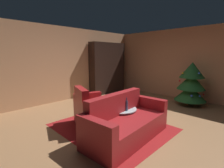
{
  "coord_description": "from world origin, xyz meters",
  "views": [
    {
      "loc": [
        2.56,
        -2.88,
        1.64
      ],
      "look_at": [
        -0.26,
        -0.07,
        0.93
      ],
      "focal_mm": 26.42,
      "sensor_mm": 36.0,
      "label": 1
    }
  ],
  "objects_px": {
    "coffee_table": "(121,110)",
    "bottle_on_table": "(126,105)",
    "decorated_tree": "(191,83)",
    "armchair_red": "(92,113)",
    "couch_red": "(126,123)",
    "bookshelf_unit": "(110,68)",
    "book_stack_on_table": "(123,105)"
  },
  "relations": [
    {
      "from": "bookshelf_unit",
      "to": "couch_red",
      "type": "height_order",
      "value": "bookshelf_unit"
    },
    {
      "from": "armchair_red",
      "to": "book_stack_on_table",
      "type": "xyz_separation_m",
      "value": [
        0.51,
        0.49,
        0.18
      ]
    },
    {
      "from": "bottle_on_table",
      "to": "armchair_red",
      "type": "bearing_deg",
      "value": -149.06
    },
    {
      "from": "couch_red",
      "to": "decorated_tree",
      "type": "height_order",
      "value": "decorated_tree"
    },
    {
      "from": "bookshelf_unit",
      "to": "book_stack_on_table",
      "type": "distance_m",
      "value": 3.65
    },
    {
      "from": "armchair_red",
      "to": "decorated_tree",
      "type": "height_order",
      "value": "decorated_tree"
    },
    {
      "from": "couch_red",
      "to": "bottle_on_table",
      "type": "bearing_deg",
      "value": 128.95
    },
    {
      "from": "bookshelf_unit",
      "to": "book_stack_on_table",
      "type": "relative_size",
      "value": 9.2
    },
    {
      "from": "book_stack_on_table",
      "to": "decorated_tree",
      "type": "relative_size",
      "value": 0.17
    },
    {
      "from": "book_stack_on_table",
      "to": "bottle_on_table",
      "type": "height_order",
      "value": "bottle_on_table"
    },
    {
      "from": "coffee_table",
      "to": "decorated_tree",
      "type": "height_order",
      "value": "decorated_tree"
    },
    {
      "from": "book_stack_on_table",
      "to": "decorated_tree",
      "type": "height_order",
      "value": "decorated_tree"
    },
    {
      "from": "armchair_red",
      "to": "coffee_table",
      "type": "bearing_deg",
      "value": 42.21
    },
    {
      "from": "decorated_tree",
      "to": "armchair_red",
      "type": "bearing_deg",
      "value": -106.21
    },
    {
      "from": "bookshelf_unit",
      "to": "coffee_table",
      "type": "bearing_deg",
      "value": -40.48
    },
    {
      "from": "book_stack_on_table",
      "to": "bottle_on_table",
      "type": "distance_m",
      "value": 0.19
    },
    {
      "from": "coffee_table",
      "to": "bottle_on_table",
      "type": "relative_size",
      "value": 2.43
    },
    {
      "from": "bookshelf_unit",
      "to": "armchair_red",
      "type": "xyz_separation_m",
      "value": [
        2.27,
        -2.79,
        -0.74
      ]
    },
    {
      "from": "book_stack_on_table",
      "to": "coffee_table",
      "type": "bearing_deg",
      "value": -117.1
    },
    {
      "from": "decorated_tree",
      "to": "couch_red",
      "type": "bearing_deg",
      "value": -91.63
    },
    {
      "from": "bookshelf_unit",
      "to": "book_stack_on_table",
      "type": "height_order",
      "value": "bookshelf_unit"
    },
    {
      "from": "coffee_table",
      "to": "decorated_tree",
      "type": "xyz_separation_m",
      "value": [
        0.48,
        2.87,
        0.32
      ]
    },
    {
      "from": "coffee_table",
      "to": "couch_red",
      "type": "bearing_deg",
      "value": -35.4
    },
    {
      "from": "bookshelf_unit",
      "to": "armchair_red",
      "type": "relative_size",
      "value": 1.82
    },
    {
      "from": "armchair_red",
      "to": "couch_red",
      "type": "distance_m",
      "value": 0.89
    },
    {
      "from": "coffee_table",
      "to": "bottle_on_table",
      "type": "distance_m",
      "value": 0.25
    },
    {
      "from": "bottle_on_table",
      "to": "decorated_tree",
      "type": "distance_m",
      "value": 2.92
    },
    {
      "from": "coffee_table",
      "to": "book_stack_on_table",
      "type": "bearing_deg",
      "value": 62.9
    },
    {
      "from": "armchair_red",
      "to": "decorated_tree",
      "type": "xyz_separation_m",
      "value": [
        0.96,
        3.31,
        0.39
      ]
    },
    {
      "from": "couch_red",
      "to": "bottle_on_table",
      "type": "height_order",
      "value": "couch_red"
    },
    {
      "from": "bookshelf_unit",
      "to": "decorated_tree",
      "type": "xyz_separation_m",
      "value": [
        3.23,
        0.52,
        -0.34
      ]
    },
    {
      "from": "bookshelf_unit",
      "to": "couch_red",
      "type": "xyz_separation_m",
      "value": [
        3.14,
        -2.63,
        -0.77
      ]
    }
  ]
}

